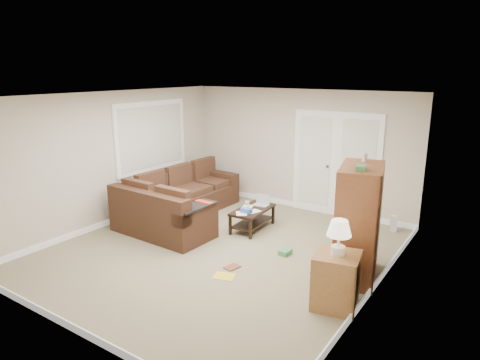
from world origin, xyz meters
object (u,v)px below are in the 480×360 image
Objects in this scene: tv_armoire at (358,222)px; side_cabinet at (336,276)px; sectional_sofa at (177,204)px; coffee_table at (253,218)px.

side_cabinet is (0.07, -0.93, -0.41)m from tv_armoire.
sectional_sofa is 3.94m from side_cabinet.
coffee_table is 0.88× the size of side_cabinet.
sectional_sofa reaches higher than coffee_table.
sectional_sofa is 3.71m from tv_armoire.
tv_armoire is (3.67, -0.32, 0.48)m from sectional_sofa.
tv_armoire is 1.02m from side_cabinet.
tv_armoire is at bearing -2.85° from sectional_sofa.
sectional_sofa is at bearing 150.09° from side_cabinet.
sectional_sofa is 1.53m from coffee_table.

